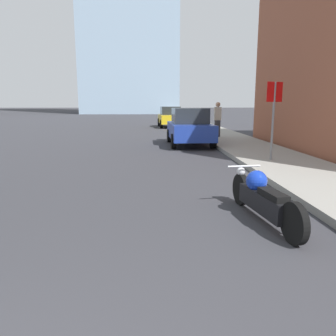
{
  "coord_description": "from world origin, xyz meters",
  "views": [
    {
      "loc": [
        1.29,
        -0.71,
        1.87
      ],
      "look_at": [
        1.62,
        5.82,
        0.6
      ],
      "focal_mm": 35.0,
      "sensor_mm": 36.0,
      "label": 1
    }
  ],
  "objects_px": {
    "parked_car_blue": "(190,127)",
    "pedestrian": "(218,119)",
    "motorcycle": "(262,197)",
    "parked_car_yellow": "(170,117)",
    "stop_sign": "(274,107)"
  },
  "relations": [
    {
      "from": "parked_car_yellow",
      "to": "stop_sign",
      "type": "height_order",
      "value": "stop_sign"
    },
    {
      "from": "motorcycle",
      "to": "parked_car_blue",
      "type": "xyz_separation_m",
      "value": [
        -0.03,
        10.12,
        0.46
      ]
    },
    {
      "from": "motorcycle",
      "to": "stop_sign",
      "type": "distance_m",
      "value": 5.58
    },
    {
      "from": "parked_car_blue",
      "to": "pedestrian",
      "type": "xyz_separation_m",
      "value": [
        1.79,
        2.42,
        0.27
      ]
    },
    {
      "from": "motorcycle",
      "to": "parked_car_blue",
      "type": "relative_size",
      "value": 0.58
    },
    {
      "from": "pedestrian",
      "to": "motorcycle",
      "type": "bearing_deg",
      "value": -97.98
    },
    {
      "from": "motorcycle",
      "to": "parked_car_yellow",
      "type": "relative_size",
      "value": 0.55
    },
    {
      "from": "parked_car_yellow",
      "to": "pedestrian",
      "type": "xyz_separation_m",
      "value": [
        1.99,
        -9.92,
        0.26
      ]
    },
    {
      "from": "motorcycle",
      "to": "parked_car_blue",
      "type": "distance_m",
      "value": 10.13
    },
    {
      "from": "motorcycle",
      "to": "parked_car_blue",
      "type": "height_order",
      "value": "parked_car_blue"
    },
    {
      "from": "motorcycle",
      "to": "pedestrian",
      "type": "distance_m",
      "value": 12.68
    },
    {
      "from": "stop_sign",
      "to": "pedestrian",
      "type": "bearing_deg",
      "value": 91.74
    },
    {
      "from": "parked_car_blue",
      "to": "stop_sign",
      "type": "height_order",
      "value": "stop_sign"
    },
    {
      "from": "motorcycle",
      "to": "parked_car_yellow",
      "type": "bearing_deg",
      "value": 83.05
    },
    {
      "from": "parked_car_yellow",
      "to": "parked_car_blue",
      "type": "bearing_deg",
      "value": -91.64
    }
  ]
}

